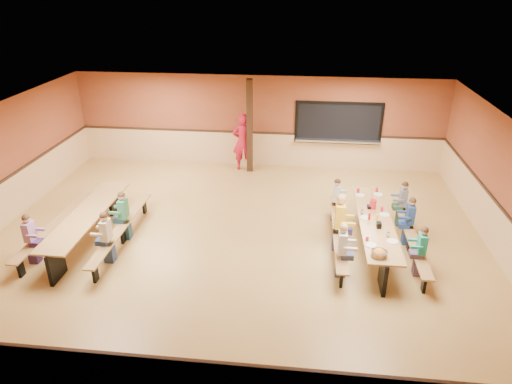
# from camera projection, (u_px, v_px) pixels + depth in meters

# --- Properties ---
(ground) EXTENTS (12.00, 12.00, 0.00)m
(ground) POSITION_uv_depth(u_px,v_px,m) (236.00, 240.00, 11.07)
(ground) COLOR olive
(ground) RESTS_ON ground
(room_envelope) EXTENTS (12.04, 10.04, 3.02)m
(room_envelope) POSITION_uv_depth(u_px,v_px,m) (235.00, 215.00, 10.77)
(room_envelope) COLOR brown
(room_envelope) RESTS_ON ground
(kitchen_pass_through) EXTENTS (2.78, 0.28, 1.38)m
(kitchen_pass_through) POSITION_uv_depth(u_px,v_px,m) (338.00, 125.00, 14.63)
(kitchen_pass_through) COLOR black
(kitchen_pass_through) RESTS_ON ground
(structural_post) EXTENTS (0.18, 0.18, 3.00)m
(structural_post) POSITION_uv_depth(u_px,v_px,m) (250.00, 127.00, 14.40)
(structural_post) COLOR black
(structural_post) RESTS_ON ground
(cafeteria_table_main) EXTENTS (1.91, 3.70, 0.74)m
(cafeteria_table_main) POSITION_uv_depth(u_px,v_px,m) (375.00, 229.00, 10.52)
(cafeteria_table_main) COLOR olive
(cafeteria_table_main) RESTS_ON ground
(cafeteria_table_second) EXTENTS (1.91, 3.70, 0.74)m
(cafeteria_table_second) POSITION_uv_depth(u_px,v_px,m) (88.00, 221.00, 10.84)
(cafeteria_table_second) COLOR olive
(cafeteria_table_second) RESTS_ON ground
(seated_child_white_left) EXTENTS (0.38, 0.31, 1.23)m
(seated_child_white_left) POSITION_uv_depth(u_px,v_px,m) (342.00, 250.00, 9.52)
(seated_child_white_left) COLOR silver
(seated_child_white_left) RESTS_ON ground
(seated_adult_yellow) EXTENTS (0.45, 0.37, 1.38)m
(seated_adult_yellow) POSITION_uv_depth(u_px,v_px,m) (339.00, 222.00, 10.45)
(seated_adult_yellow) COLOR yellow
(seated_adult_yellow) RESTS_ON ground
(seated_child_grey_left) EXTENTS (0.34, 0.28, 1.15)m
(seated_child_grey_left) POSITION_uv_depth(u_px,v_px,m) (336.00, 200.00, 11.77)
(seated_child_grey_left) COLOR #B8B8B8
(seated_child_grey_left) RESTS_ON ground
(seated_child_teal_right) EXTENTS (0.34, 0.28, 1.15)m
(seated_child_teal_right) POSITION_uv_depth(u_px,v_px,m) (421.00, 252.00, 9.55)
(seated_child_teal_right) COLOR #1C8A6E
(seated_child_teal_right) RESTS_ON ground
(seated_child_navy_right) EXTENTS (0.36, 0.30, 1.19)m
(seated_child_navy_right) POSITION_uv_depth(u_px,v_px,m) (409.00, 221.00, 10.69)
(seated_child_navy_right) COLOR navy
(seated_child_navy_right) RESTS_ON ground
(seated_child_char_right) EXTENTS (0.36, 0.29, 1.19)m
(seated_child_char_right) POSITION_uv_depth(u_px,v_px,m) (402.00, 204.00, 11.52)
(seated_child_char_right) COLOR #575B63
(seated_child_char_right) RESTS_ON ground
(seated_child_purple_sec) EXTENTS (0.35, 0.29, 1.18)m
(seated_child_purple_sec) POSITION_uv_depth(u_px,v_px,m) (31.00, 239.00, 9.98)
(seated_child_purple_sec) COLOR #966598
(seated_child_purple_sec) RESTS_ON ground
(seated_child_green_sec) EXTENTS (0.37, 0.31, 1.22)m
(seated_child_green_sec) POSITION_uv_depth(u_px,v_px,m) (124.00, 216.00, 10.91)
(seated_child_green_sec) COLOR #337C59
(seated_child_green_sec) RESTS_ON ground
(seated_child_tan_sec) EXTENTS (0.37, 0.30, 1.21)m
(seated_child_tan_sec) POSITION_uv_depth(u_px,v_px,m) (107.00, 238.00, 10.00)
(seated_child_tan_sec) COLOR beige
(seated_child_tan_sec) RESTS_ON ground
(standing_woman) EXTENTS (0.76, 0.58, 1.88)m
(standing_woman) POSITION_uv_depth(u_px,v_px,m) (243.00, 142.00, 14.80)
(standing_woman) COLOR #B4142C
(standing_woman) RESTS_ON ground
(punch_pitcher) EXTENTS (0.16, 0.16, 0.22)m
(punch_pitcher) POSITION_uv_depth(u_px,v_px,m) (373.00, 204.00, 10.93)
(punch_pitcher) COLOR red
(punch_pitcher) RESTS_ON cafeteria_table_main
(chip_bowl) EXTENTS (0.32, 0.32, 0.15)m
(chip_bowl) POSITION_uv_depth(u_px,v_px,m) (379.00, 253.00, 9.06)
(chip_bowl) COLOR #FC9E27
(chip_bowl) RESTS_ON cafeteria_table_main
(napkin_dispenser) EXTENTS (0.10, 0.14, 0.13)m
(napkin_dispenser) POSITION_uv_depth(u_px,v_px,m) (379.00, 225.00, 10.10)
(napkin_dispenser) COLOR black
(napkin_dispenser) RESTS_ON cafeteria_table_main
(condiment_mustard) EXTENTS (0.06, 0.06, 0.17)m
(condiment_mustard) POSITION_uv_depth(u_px,v_px,m) (377.00, 218.00, 10.36)
(condiment_mustard) COLOR yellow
(condiment_mustard) RESTS_ON cafeteria_table_main
(condiment_ketchup) EXTENTS (0.06, 0.06, 0.17)m
(condiment_ketchup) POSITION_uv_depth(u_px,v_px,m) (369.00, 216.00, 10.43)
(condiment_ketchup) COLOR #B2140F
(condiment_ketchup) RESTS_ON cafeteria_table_main
(table_paddle) EXTENTS (0.16, 0.16, 0.56)m
(table_paddle) POSITION_uv_depth(u_px,v_px,m) (371.00, 203.00, 10.94)
(table_paddle) COLOR black
(table_paddle) RESTS_ON cafeteria_table_main
(place_settings) EXTENTS (0.65, 3.30, 0.11)m
(place_settings) POSITION_uv_depth(u_px,v_px,m) (376.00, 218.00, 10.41)
(place_settings) COLOR beige
(place_settings) RESTS_ON cafeteria_table_main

